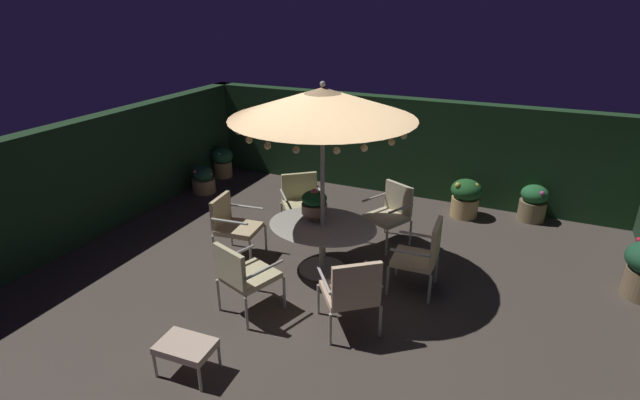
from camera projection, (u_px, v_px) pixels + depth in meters
The scene contains 17 objects.
ground_plane at pixel (332, 282), 6.46m from camera, with size 8.57×7.51×0.02m, color #453C35.
hedge_backdrop_rear at pixel (405, 147), 9.13m from camera, with size 8.57×0.30×1.88m, color #1B371D.
hedge_backdrop_left at pixel (98, 175), 7.65m from camera, with size 0.30×7.51×1.88m, color #1C361E.
patio_dining_table at pixel (322, 235), 6.52m from camera, with size 1.52×1.22×0.72m.
patio_umbrella at pixel (323, 103), 5.81m from camera, with size 2.37×2.37×2.65m.
centerpiece_planter at pixel (314, 203), 6.48m from camera, with size 0.35×0.35×0.47m.
patio_chair_north at pixel (352, 290), 5.28m from camera, with size 0.85×0.85×0.98m.
patio_chair_northeast at pixel (423, 253), 6.04m from camera, with size 0.60×0.59×1.01m.
patio_chair_east at pixel (391, 210), 7.32m from camera, with size 0.77×0.76×0.95m.
patio_chair_southeast at pixel (301, 198), 7.75m from camera, with size 0.86×0.85×0.93m.
patio_chair_south at pixel (233, 222), 6.90m from camera, with size 0.68×0.64×0.93m.
patio_chair_southwest at pixel (243, 273), 5.59m from camera, with size 0.74×0.77×0.95m.
ottoman_footrest at pixel (186, 348), 4.76m from camera, with size 0.59×0.41×0.36m.
potted_plant_right_far at pixel (203, 180), 9.36m from camera, with size 0.45×0.45×0.54m.
potted_plant_back_center at pixel (465, 197), 8.29m from camera, with size 0.53×0.53×0.68m.
potted_plant_front_corner at pixel (222, 161), 10.18m from camera, with size 0.47×0.47×0.63m.
potted_plant_back_left at pixel (533, 203), 8.16m from camera, with size 0.45×0.45×0.64m.
Camera 1 is at (2.11, -5.10, 3.54)m, focal length 26.48 mm.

